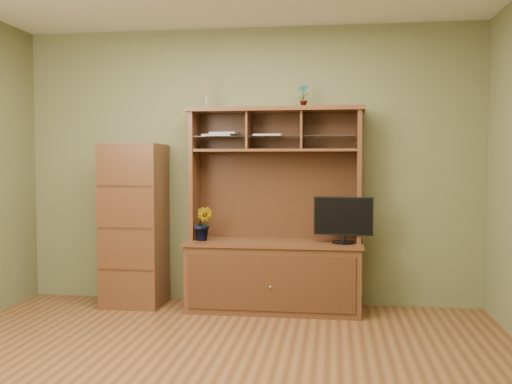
# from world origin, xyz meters

# --- Properties ---
(room) EXTENTS (4.54, 4.04, 2.74)m
(room) POSITION_xyz_m (0.00, 0.00, 1.35)
(room) COLOR #583319
(room) RESTS_ON ground
(media_hutch) EXTENTS (1.66, 0.61, 1.90)m
(media_hutch) POSITION_xyz_m (0.28, 1.73, 0.52)
(media_hutch) COLOR #4A2415
(media_hutch) RESTS_ON room
(monitor) EXTENTS (0.53, 0.21, 0.42)m
(monitor) POSITION_xyz_m (0.92, 1.65, 0.87)
(monitor) COLOR black
(monitor) RESTS_ON media_hutch
(orchid_plant) EXTENTS (0.20, 0.18, 0.32)m
(orchid_plant) POSITION_xyz_m (-0.38, 1.65, 0.81)
(orchid_plant) COLOR #385A1E
(orchid_plant) RESTS_ON media_hutch
(top_plant) EXTENTS (0.14, 0.11, 0.22)m
(top_plant) POSITION_xyz_m (0.54, 1.80, 2.01)
(top_plant) COLOR #396924
(top_plant) RESTS_ON media_hutch
(reed_diffuser) EXTENTS (0.06, 0.06, 0.31)m
(reed_diffuser) POSITION_xyz_m (-0.38, 1.80, 2.02)
(reed_diffuser) COLOR silver
(reed_diffuser) RESTS_ON media_hutch
(magazines) EXTENTS (0.76, 0.22, 0.04)m
(magazines) POSITION_xyz_m (-0.10, 1.80, 1.65)
(magazines) COLOR #A9A8AD
(magazines) RESTS_ON media_hutch
(side_cabinet) EXTENTS (0.56, 0.51, 1.56)m
(side_cabinet) POSITION_xyz_m (-1.09, 1.73, 0.78)
(side_cabinet) COLOR #4A2415
(side_cabinet) RESTS_ON room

